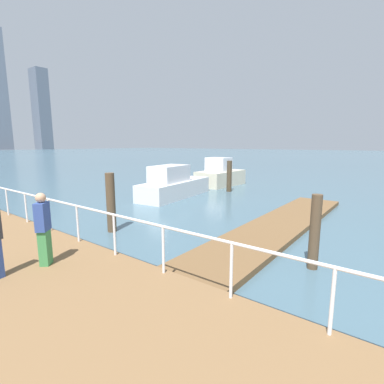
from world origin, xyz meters
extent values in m
plane|color=#476675|center=(0.00, 20.00, 0.00)|extent=(300.00, 300.00, 0.00)
cube|color=brown|center=(2.71, 8.90, 0.09)|extent=(12.42, 2.00, 0.18)
cylinder|color=white|center=(-3.15, 5.86, 0.93)|extent=(0.06, 0.06, 1.05)
cylinder|color=white|center=(-3.15, 7.53, 0.93)|extent=(0.06, 0.06, 1.05)
cylinder|color=white|center=(-3.15, 9.20, 0.93)|extent=(0.06, 0.06, 1.05)
cylinder|color=white|center=(-3.15, 10.87, 0.93)|extent=(0.06, 0.06, 1.05)
cylinder|color=white|center=(-3.15, 12.55, 0.93)|extent=(0.06, 0.06, 1.05)
cylinder|color=white|center=(-3.15, 14.22, 0.93)|extent=(0.06, 0.06, 1.05)
cylinder|color=white|center=(-3.15, 15.89, 0.93)|extent=(0.06, 0.06, 1.05)
cylinder|color=white|center=(-3.15, 17.56, 0.93)|extent=(0.06, 0.06, 1.05)
cylinder|color=white|center=(-3.15, 10.04, 1.45)|extent=(0.06, 31.76, 0.06)
cylinder|color=#473826|center=(9.14, 14.67, 1.04)|extent=(0.34, 0.34, 2.07)
cylinder|color=brown|center=(-0.01, 6.90, 0.97)|extent=(0.26, 0.26, 1.95)
cylinder|color=brown|center=(-1.20, 13.62, 1.08)|extent=(0.32, 0.32, 2.16)
cube|color=beige|center=(11.24, 16.64, 0.56)|extent=(4.15, 2.22, 1.13)
cube|color=white|center=(10.94, 16.65, 1.64)|extent=(1.34, 1.72, 1.03)
cube|color=white|center=(5.50, 16.32, 0.49)|extent=(5.86, 2.49, 0.98)
cube|color=white|center=(4.89, 16.23, 1.46)|extent=(2.66, 1.72, 0.96)
cube|color=#3F8C4C|center=(-4.49, 11.68, 0.81)|extent=(0.34, 0.33, 0.83)
cube|color=#334C99|center=(-4.49, 11.68, 1.55)|extent=(0.42, 0.40, 0.65)
sphere|color=tan|center=(-4.49, 11.68, 1.99)|extent=(0.22, 0.22, 0.22)
cube|color=slate|center=(72.29, 173.37, 22.05)|extent=(6.68, 9.36, 44.09)
camera|label=1|loc=(-7.39, 5.18, 3.19)|focal=26.51mm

